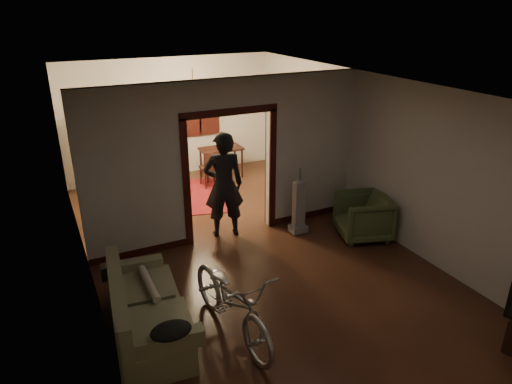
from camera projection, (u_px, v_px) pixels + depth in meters
floor at (248, 251)px, 7.77m from camera, size 5.00×8.50×0.01m
ceiling at (247, 85)px, 6.70m from camera, size 5.00×8.50×0.01m
wall_back at (171, 118)px, 10.76m from camera, size 5.00×0.02×2.80m
wall_left at (82, 202)px, 6.21m from camera, size 0.02×8.50×2.80m
wall_right at (372, 153)px, 8.25m from camera, size 0.02×8.50×2.80m
partition_wall at (229, 160)px, 7.85m from camera, size 5.00×0.14×2.80m
door_casing at (230, 177)px, 7.97m from camera, size 1.74×0.20×2.32m
far_window at (199, 109)px, 10.95m from camera, size 0.98×0.06×1.28m
chandelier at (193, 89)px, 8.94m from camera, size 0.24×0.24×0.24m
light_switch at (284, 161)px, 8.28m from camera, size 0.08×0.01×0.12m
sofa at (148, 305)px, 5.68m from camera, size 1.04×1.95×0.86m
rolled_paper at (149, 284)px, 5.93m from camera, size 0.10×0.81×0.10m
jacket at (171, 331)px, 4.85m from camera, size 0.45×0.34×0.13m
bicycle at (232, 300)px, 5.64m from camera, size 0.85×1.97×1.00m
armchair at (363, 216)px, 8.10m from camera, size 1.10×1.08×0.80m
vacuum at (299, 207)px, 8.25m from camera, size 0.31×0.25×0.99m
person at (224, 185)px, 7.97m from camera, size 0.78×0.59×1.92m
oriental_rug at (195, 196)px, 9.98m from camera, size 2.03×2.35×0.02m
locker at (114, 151)px, 10.09m from camera, size 0.98×0.73×1.75m
globe at (108, 103)px, 9.68m from camera, size 0.26×0.26×0.26m
desk at (222, 163)px, 10.93m from camera, size 1.03×0.65×0.73m
desk_chair at (210, 168)px, 10.39m from camera, size 0.50×0.50×0.87m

